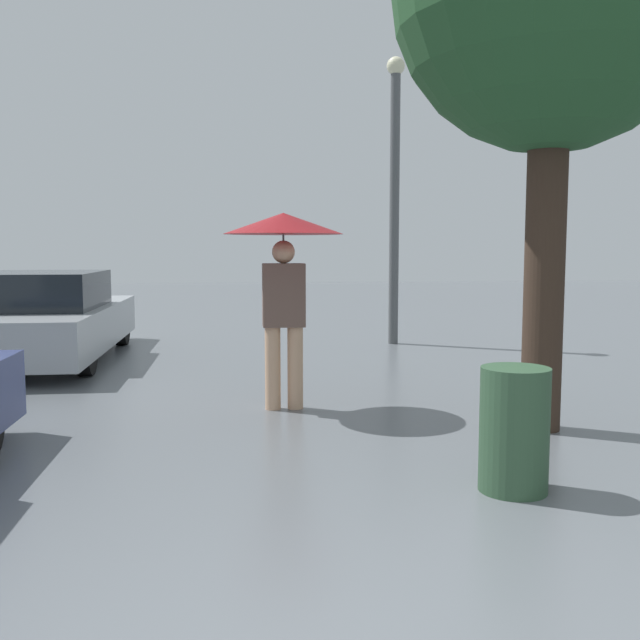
{
  "coord_description": "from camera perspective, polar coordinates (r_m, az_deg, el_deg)",
  "views": [
    {
      "loc": [
        -0.53,
        -2.18,
        1.56
      ],
      "look_at": [
        0.28,
        4.64,
        0.87
      ],
      "focal_mm": 40.0,
      "sensor_mm": 36.0,
      "label": 1
    }
  ],
  "objects": [
    {
      "name": "pedestrian",
      "position": [
        6.83,
        -2.94,
        5.6
      ],
      "size": [
        1.15,
        1.15,
        1.89
      ],
      "color": "tan",
      "rests_on": "ground_plane"
    },
    {
      "name": "parked_car_farthest",
      "position": [
        10.66,
        -21.17,
        0.09
      ],
      "size": [
        1.82,
        4.54,
        1.24
      ],
      "color": "#9EA3A8",
      "rests_on": "ground_plane"
    },
    {
      "name": "street_lamp",
      "position": [
        11.7,
        5.99,
        10.77
      ],
      "size": [
        0.29,
        0.29,
        4.57
      ],
      "color": "#515456",
      "rests_on": "ground_plane"
    },
    {
      "name": "trash_bin",
      "position": [
        4.78,
        15.27,
        -8.45
      ],
      "size": [
        0.44,
        0.44,
        0.81
      ],
      "color": "#2D4C33",
      "rests_on": "ground_plane"
    }
  ]
}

